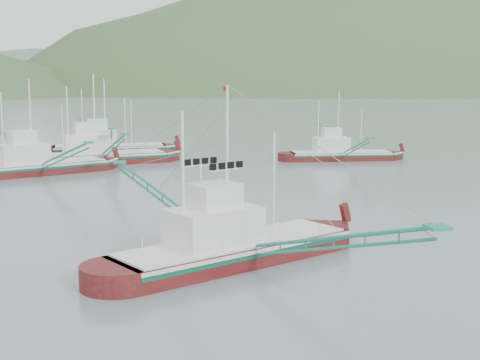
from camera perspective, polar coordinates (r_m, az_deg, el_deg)
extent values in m
plane|color=slate|center=(39.73, 2.09, -5.85)|extent=(1200.00, 1200.00, 0.00)
cube|color=#4A0C0C|center=(36.73, -0.46, -6.76)|extent=(14.43, 9.31, 1.89)
cube|color=silver|center=(36.52, -0.46, -5.55)|extent=(14.21, 9.27, 0.21)
cube|color=#0B4F38|center=(36.58, -0.46, -5.91)|extent=(14.21, 9.28, 0.21)
cube|color=silver|center=(36.48, -0.46, -5.26)|extent=(13.71, 8.85, 0.11)
cube|color=silver|center=(35.42, -2.27, -4.05)|extent=(5.54, 4.71, 2.07)
cube|color=silver|center=(35.08, -2.29, -1.34)|extent=(3.09, 2.91, 1.32)
cylinder|color=white|center=(35.41, -1.07, 1.23)|extent=(0.15, 0.15, 8.49)
cylinder|color=white|center=(33.88, -4.87, -0.23)|extent=(0.13, 0.13, 7.21)
cylinder|color=white|center=(37.67, 2.92, -0.29)|extent=(0.11, 0.11, 5.94)
cube|color=#4A0C0C|center=(72.92, -16.89, 0.63)|extent=(14.87, 9.18, 1.93)
cube|color=silver|center=(72.81, -16.92, 1.27)|extent=(14.63, 9.14, 0.21)
cube|color=#0B4F38|center=(72.84, -16.91, 1.08)|extent=(14.64, 9.16, 0.21)
cube|color=silver|center=(72.79, -16.92, 1.42)|extent=(14.12, 8.72, 0.12)
cube|color=silver|center=(72.20, -18.04, 2.13)|extent=(5.65, 4.72, 2.13)
cube|color=silver|center=(72.04, -18.11, 3.50)|extent=(3.14, 2.93, 1.35)
cylinder|color=white|center=(72.24, -17.44, 4.78)|extent=(0.15, 0.15, 8.70)
cylinder|color=white|center=(71.38, -19.61, 4.10)|extent=(0.14, 0.14, 7.40)
cylinder|color=white|center=(73.51, -14.90, 3.93)|extent=(0.12, 0.12, 6.09)
cube|color=#4A0C0C|center=(79.98, -11.83, 1.52)|extent=(15.71, 6.24, 2.04)
cube|color=silver|center=(79.88, -11.85, 2.13)|extent=(15.42, 6.28, 0.22)
cube|color=#0B4F38|center=(79.91, -11.85, 1.95)|extent=(15.42, 6.30, 0.22)
cube|color=silver|center=(79.86, -11.86, 2.28)|extent=(14.92, 5.93, 0.12)
cube|color=silver|center=(79.49, -12.97, 2.99)|extent=(5.51, 3.96, 2.24)
cube|color=silver|center=(79.34, -13.01, 4.31)|extent=(2.94, 2.60, 1.43)
cylinder|color=white|center=(79.40, -12.32, 5.51)|extent=(0.16, 0.16, 9.17)
cylinder|color=white|center=(78.97, -14.50, 4.92)|extent=(0.14, 0.14, 7.79)
cylinder|color=white|center=(80.17, -9.77, 4.63)|extent=(0.12, 0.12, 6.42)
cube|color=#4A0C0C|center=(82.64, 8.60, 1.81)|extent=(12.71, 4.80, 1.65)
cube|color=silver|center=(82.56, 8.62, 2.29)|extent=(12.47, 4.84, 0.18)
cube|color=#0B4F38|center=(82.58, 8.61, 2.15)|extent=(12.47, 4.85, 0.18)
cube|color=silver|center=(82.54, 8.62, 2.40)|extent=(12.07, 4.56, 0.10)
cube|color=silver|center=(82.13, 7.80, 3.00)|extent=(4.42, 3.13, 1.82)
cube|color=silver|center=(82.00, 7.82, 4.03)|extent=(2.36, 2.07, 1.16)
cylinder|color=white|center=(82.12, 8.40, 4.95)|extent=(0.13, 0.13, 7.44)
cylinder|color=white|center=(81.54, 6.70, 4.57)|extent=(0.12, 0.12, 6.32)
cylinder|color=white|center=(83.00, 10.31, 4.17)|extent=(0.10, 0.10, 5.21)
cube|color=#4A0C0C|center=(89.72, -11.06, 2.30)|extent=(14.59, 4.21, 1.93)
cube|color=silver|center=(89.63, -11.07, 2.82)|extent=(14.30, 4.28, 0.21)
cube|color=#0B4F38|center=(89.66, -11.07, 2.67)|extent=(14.30, 4.30, 0.21)
cube|color=silver|center=(89.61, -11.07, 2.95)|extent=(13.86, 4.00, 0.12)
cube|color=silver|center=(89.50, -12.02, 3.56)|extent=(4.91, 3.21, 2.13)
cube|color=silver|center=(89.36, -12.06, 4.68)|extent=(2.56, 2.19, 1.35)
cylinder|color=white|center=(89.28, -11.47, 5.68)|extent=(0.15, 0.15, 8.70)
cylinder|color=white|center=(89.31, -13.32, 5.21)|extent=(0.14, 0.14, 7.40)
cylinder|color=white|center=(89.49, -9.27, 4.91)|extent=(0.12, 0.12, 6.09)
ellipsoid|color=#39572D|center=(530.05, 14.46, 7.39)|extent=(684.00, 432.00, 306.00)
ellipsoid|color=slate|center=(598.42, -10.07, 7.65)|extent=(960.00, 400.00, 240.00)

